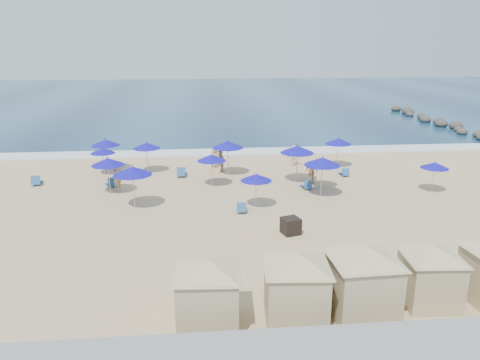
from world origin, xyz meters
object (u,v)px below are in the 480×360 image
at_px(beachgoer_0, 117,177).
at_px(beachgoer_3, 294,156).
at_px(umbrella_3, 132,171).
at_px(beachgoer_1, 220,161).
at_px(umbrella_11, 435,165).
at_px(umbrella_2, 105,142).
at_px(beachgoer_4, 215,157).
at_px(umbrella_6, 256,177).
at_px(rock_jetty, 446,125).
at_px(umbrella_7, 228,144).
at_px(cabana_0, 208,284).
at_px(umbrella_8, 322,161).
at_px(umbrella_1, 108,162).
at_px(umbrella_4, 147,146).
at_px(cabana_1, 296,278).
at_px(umbrella_5, 212,158).
at_px(trash_bin, 291,226).
at_px(umbrella_0, 103,151).
at_px(cabana_3, 432,267).
at_px(cabana_2, 364,272).
at_px(beachgoer_2, 312,172).
at_px(umbrella_9, 338,141).
at_px(umbrella_12, 297,149).
at_px(umbrella_10, 323,162).

height_order(beachgoer_0, beachgoer_3, beachgoer_0).
bearing_deg(umbrella_3, beachgoer_1, 53.94).
distance_m(umbrella_3, umbrella_11, 18.58).
distance_m(umbrella_2, beachgoer_4, 8.12).
distance_m(umbrella_3, umbrella_6, 7.02).
distance_m(rock_jetty, umbrella_3, 38.59).
bearing_deg(beachgoer_0, umbrella_3, -112.50).
distance_m(rock_jetty, umbrella_7, 30.15).
height_order(cabana_0, umbrella_8, cabana_0).
xyz_separation_m(umbrella_1, umbrella_4, (1.90, 4.81, -0.08)).
relative_size(cabana_1, umbrella_5, 1.98).
xyz_separation_m(trash_bin, umbrella_0, (-11.27, 11.82, 1.36)).
relative_size(umbrella_4, umbrella_5, 1.03).
bearing_deg(umbrella_0, beachgoer_0, -67.43).
relative_size(cabana_3, umbrella_3, 1.57).
height_order(trash_bin, umbrella_8, umbrella_8).
bearing_deg(cabana_3, beachgoer_0, 132.11).
xyz_separation_m(umbrella_8, beachgoer_1, (-5.91, 6.26, -1.45)).
relative_size(umbrella_2, umbrella_3, 0.94).
bearing_deg(cabana_2, cabana_3, 9.89).
xyz_separation_m(rock_jetty, umbrella_0, (-34.08, -15.52, 1.41)).
xyz_separation_m(umbrella_1, beachgoer_2, (13.19, 1.05, -1.29)).
height_order(umbrella_9, beachgoer_2, umbrella_9).
distance_m(cabana_2, beachgoer_4, 20.93).
bearing_deg(umbrella_12, umbrella_1, -173.82).
bearing_deg(umbrella_8, beachgoer_4, 129.39).
height_order(cabana_1, umbrella_11, cabana_1).
height_order(umbrella_10, beachgoer_2, umbrella_10).
bearing_deg(beachgoer_1, umbrella_10, 60.33).
height_order(trash_bin, umbrella_2, umbrella_2).
relative_size(umbrella_5, beachgoer_2, 1.41).
bearing_deg(cabana_2, cabana_0, -177.94).
relative_size(trash_bin, umbrella_10, 0.41).
xyz_separation_m(cabana_0, beachgoer_3, (7.11, 20.54, -0.78)).
relative_size(umbrella_5, umbrella_12, 0.84).
xyz_separation_m(cabana_2, umbrella_7, (-3.45, 18.21, 0.57)).
bearing_deg(umbrella_9, beachgoer_0, -164.82).
relative_size(umbrella_4, beachgoer_4, 1.48).
distance_m(cabana_1, umbrella_12, 16.44).
bearing_deg(beachgoer_0, umbrella_11, -51.63).
height_order(cabana_3, umbrella_7, umbrella_7).
distance_m(umbrella_2, umbrella_10, 15.85).
xyz_separation_m(beachgoer_3, beachgoer_4, (-6.06, 0.11, -0.02)).
xyz_separation_m(cabana_0, umbrella_9, (10.36, 19.87, 0.43)).
relative_size(cabana_0, umbrella_9, 1.89).
bearing_deg(beachgoer_3, umbrella_10, 123.91).
height_order(cabana_3, umbrella_4, cabana_3).
height_order(beachgoer_0, beachgoer_1, beachgoer_0).
bearing_deg(cabana_1, cabana_2, 2.33).
xyz_separation_m(umbrella_9, umbrella_10, (-2.56, -5.11, -0.24)).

